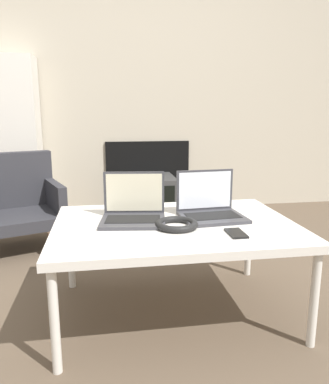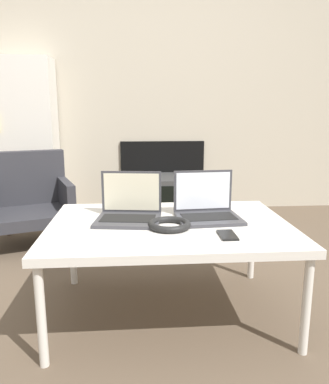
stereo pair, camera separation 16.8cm
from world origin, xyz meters
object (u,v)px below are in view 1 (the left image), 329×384
object	(u,v)px
laptop_left	(134,211)
laptop_right	(210,207)
headphones	(177,224)
tv	(151,196)
armchair	(15,200)
phone	(236,233)

from	to	relation	value
laptop_left	laptop_right	bearing A→B (deg)	7.61
laptop_left	laptop_right	world-z (taller)	same
laptop_right	headphones	distance (m)	0.25
tv	armchair	world-z (taller)	armchair
tv	armchair	xyz separation A→B (m)	(-1.06, -0.61, 0.15)
headphones	armchair	distance (m)	1.53
laptop_right	tv	distance (m)	1.68
laptop_left	armchair	world-z (taller)	laptop_left
laptop_left	laptop_right	xyz separation A→B (m)	(0.37, 0.00, 0.00)
tv	headphones	bearing A→B (deg)	-93.55
laptop_left	tv	world-z (taller)	laptop_left
phone	tv	size ratio (longest dim) A/B	0.25
headphones	armchair	bearing A→B (deg)	128.59
headphones	tv	xyz separation A→B (m)	(0.11, 1.80, -0.28)
tv	laptop_right	bearing A→B (deg)	-87.14
laptop_right	tv	world-z (taller)	laptop_right
laptop_right	armchair	world-z (taller)	laptop_right
laptop_right	phone	bearing A→B (deg)	-86.84
laptop_left	tv	distance (m)	1.70
phone	tv	xyz separation A→B (m)	(-0.12, 1.93, -0.27)
laptop_right	phone	xyz separation A→B (m)	(0.04, -0.28, -0.04)
headphones	armchair	xyz separation A→B (m)	(-0.95, 1.19, -0.13)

